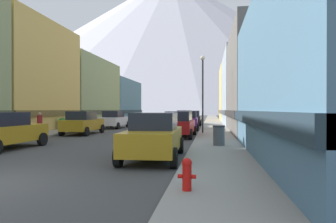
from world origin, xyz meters
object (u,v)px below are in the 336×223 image
Objects in this scene: car_left_2 at (114,119)px; car_right_2 at (188,120)px; car_driving_1 at (187,115)px; trash_bin_right at (219,135)px; car_right_0 at (154,136)px; streetlamp_right at (203,82)px; car_right_3 at (193,118)px; pedestrian_0 at (40,124)px; car_right_1 at (179,124)px; car_driving_0 at (183,116)px; car_left_1 at (83,123)px; car_left_0 at (3,131)px; fire_hydrant_near at (187,173)px; potted_plant_0 at (62,123)px.

car_left_2 is 0.99× the size of car_right_2.
car_driving_1 reaches higher than trash_bin_right.
streetlamp_right is at bearing 82.18° from car_right_0.
pedestrian_0 is at bearing -122.55° from car_right_3.
car_right_1 is 25.95m from car_driving_0.
car_right_1 is at bearing -125.10° from streetlamp_right.
car_left_1 is at bearing 36.75° from pedestrian_0.
car_left_0 reaches higher than trash_bin_right.
car_left_0 is 1.01× the size of car_driving_1.
car_left_2 is at bearing 112.53° from fire_hydrant_near.
car_left_0 is 16.03m from car_left_2.
car_left_0 is 1.01× the size of car_left_2.
car_driving_1 is at bearing 94.58° from fire_hydrant_near.
potted_plant_0 is (-3.20, 11.48, -0.15)m from car_left_0.
potted_plant_0 is (-12.45, 17.74, 0.23)m from fire_hydrant_near.
car_right_3 is at bearing 89.99° from car_right_0.
car_right_3 is 15.51m from potted_plant_0.
streetlamp_right is at bearing 14.05° from pedestrian_0.
car_right_0 is at bearing -87.09° from car_driving_1.
car_driving_1 is at bearing 96.69° from streetlamp_right.
car_right_1 reaches higher than pedestrian_0.
fire_hydrant_near is 0.45× the size of pedestrian_0.
trash_bin_right is at bearing -35.62° from potted_plant_0.
streetlamp_right reaches higher than car_right_3.
car_right_2 is at bearing 101.29° from trash_bin_right.
streetlamp_right is (9.15, 9.76, 3.09)m from car_left_0.
car_right_1 is at bearing 114.32° from trash_bin_right.
car_left_0 is 10.72m from car_right_1.
car_left_1 is at bearing -102.32° from car_driving_0.
fire_hydrant_near is at bearing -85.42° from car_driving_1.
car_right_2 is at bearing 89.97° from car_right_1.
car_left_1 is 9.71m from streetlamp_right.
car_right_2 is at bearing -85.35° from car_driving_1.
pedestrian_0 is at bearing 140.12° from car_right_0.
car_left_2 is 26.28m from car_driving_1.
car_left_1 is 1.01× the size of car_driving_0.
car_right_3 reaches higher than potted_plant_0.
car_left_2 and car_right_3 have the same top height.
car_right_1 is 6.31× the size of fire_hydrant_near.
car_left_0 is at bearing -90.00° from car_left_2.
streetlamp_right is at bearing 97.26° from trash_bin_right.
car_left_0 is at bearing -133.15° from streetlamp_right.
car_left_2 is (-0.00, 7.34, 0.00)m from car_left_1.
trash_bin_right is 16.42m from potted_plant_0.
car_right_0 and car_right_2 have the same top height.
car_left_1 is 1.00× the size of car_right_0.
car_left_2 is 0.75× the size of streetlamp_right.
car_driving_1 is (-2.20, 19.15, 0.00)m from car_right_3.
car_driving_1 is 48.17m from fire_hydrant_near.
trash_bin_right is at bearing -82.74° from streetlamp_right.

